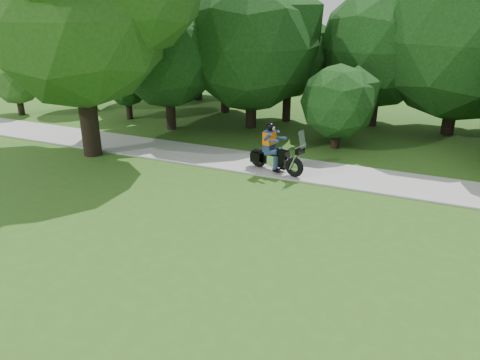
% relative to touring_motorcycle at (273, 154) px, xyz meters
% --- Properties ---
extents(ground, '(100.00, 100.00, 0.00)m').
position_rel_touring_motorcycle_xyz_m(ground, '(3.50, -7.43, -0.67)').
color(ground, '#355719').
rests_on(ground, ground).
extents(walkway, '(60.00, 2.20, 0.06)m').
position_rel_touring_motorcycle_xyz_m(walkway, '(3.50, 0.57, -0.64)').
color(walkway, '#9C9C97').
rests_on(walkway, ground).
extents(tree_line, '(39.89, 11.90, 7.46)m').
position_rel_touring_motorcycle_xyz_m(tree_line, '(5.28, 7.03, 2.96)').
color(tree_line, black).
rests_on(tree_line, ground).
extents(touring_motorcycle, '(2.17, 1.10, 1.69)m').
position_rel_touring_motorcycle_xyz_m(touring_motorcycle, '(0.00, 0.00, 0.00)').
color(touring_motorcycle, black).
rests_on(touring_motorcycle, walkway).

